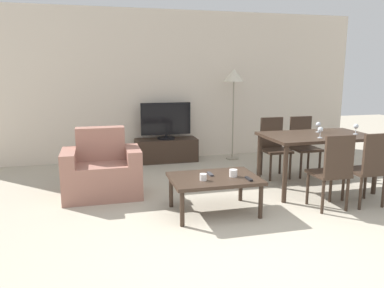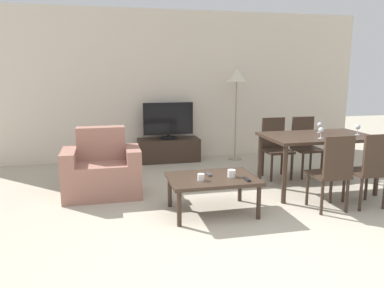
{
  "view_description": "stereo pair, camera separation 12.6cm",
  "coord_description": "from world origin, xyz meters",
  "px_view_note": "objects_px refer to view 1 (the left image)",
  "views": [
    {
      "loc": [
        -1.33,
        -2.85,
        1.63
      ],
      "look_at": [
        -0.09,
        1.99,
        0.65
      ],
      "focal_mm": 35.0,
      "sensor_mm": 36.0,
      "label": 1
    },
    {
      "loc": [
        -1.21,
        -2.87,
        1.63
      ],
      "look_at": [
        -0.09,
        1.99,
        0.65
      ],
      "focal_mm": 35.0,
      "sensor_mm": 36.0,
      "label": 2
    }
  ],
  "objects_px": {
    "dining_chair_near": "(333,169)",
    "dining_chair_near_right": "(370,166)",
    "floor_lamp": "(234,80)",
    "dining_chair_far": "(303,143)",
    "remote_primary": "(210,174)",
    "dining_table": "(317,141)",
    "wine_glass_left": "(320,130)",
    "cup_white_near": "(233,173)",
    "cup_colored_far": "(203,177)",
    "armchair": "(102,172)",
    "tv_stand": "(166,150)",
    "wine_glass_center": "(318,125)",
    "dining_chair_far_left": "(274,144)",
    "coffee_table": "(214,181)",
    "remote_secondary": "(249,179)",
    "tv": "(166,121)",
    "wine_glass_right": "(356,127)"
  },
  "relations": [
    {
      "from": "remote_secondary",
      "to": "wine_glass_center",
      "type": "bearing_deg",
      "value": 31.55
    },
    {
      "from": "dining_chair_near_right",
      "to": "wine_glass_center",
      "type": "relative_size",
      "value": 6.28
    },
    {
      "from": "dining_chair_far",
      "to": "cup_white_near",
      "type": "height_order",
      "value": "dining_chair_far"
    },
    {
      "from": "dining_chair_near_right",
      "to": "floor_lamp",
      "type": "relative_size",
      "value": 0.55
    },
    {
      "from": "remote_primary",
      "to": "remote_secondary",
      "type": "height_order",
      "value": "same"
    },
    {
      "from": "armchair",
      "to": "coffee_table",
      "type": "distance_m",
      "value": 1.55
    },
    {
      "from": "dining_chair_near_right",
      "to": "wine_glass_left",
      "type": "xyz_separation_m",
      "value": [
        -0.37,
        0.51,
        0.37
      ]
    },
    {
      "from": "dining_chair_far_left",
      "to": "wine_glass_center",
      "type": "xyz_separation_m",
      "value": [
        0.38,
        -0.58,
        0.37
      ]
    },
    {
      "from": "dining_table",
      "to": "floor_lamp",
      "type": "bearing_deg",
      "value": 103.14
    },
    {
      "from": "dining_chair_far_left",
      "to": "armchair",
      "type": "bearing_deg",
      "value": -173.06
    },
    {
      "from": "dining_chair_near",
      "to": "dining_chair_near_right",
      "type": "height_order",
      "value": "same"
    },
    {
      "from": "dining_table",
      "to": "cup_white_near",
      "type": "height_order",
      "value": "dining_table"
    },
    {
      "from": "coffee_table",
      "to": "floor_lamp",
      "type": "distance_m",
      "value": 2.94
    },
    {
      "from": "floor_lamp",
      "to": "cup_white_near",
      "type": "distance_m",
      "value": 2.87
    },
    {
      "from": "dining_table",
      "to": "remote_primary",
      "type": "height_order",
      "value": "dining_table"
    },
    {
      "from": "dining_chair_near_right",
      "to": "cup_colored_far",
      "type": "relative_size",
      "value": 11.7
    },
    {
      "from": "dining_chair_far",
      "to": "dining_chair_near_right",
      "type": "distance_m",
      "value": 1.51
    },
    {
      "from": "tv_stand",
      "to": "wine_glass_center",
      "type": "bearing_deg",
      "value": -46.92
    },
    {
      "from": "cup_white_near",
      "to": "wine_glass_right",
      "type": "bearing_deg",
      "value": 12.01
    },
    {
      "from": "cup_colored_far",
      "to": "dining_table",
      "type": "bearing_deg",
      "value": 18.24
    },
    {
      "from": "armchair",
      "to": "tv",
      "type": "xyz_separation_m",
      "value": [
        1.17,
        1.69,
        0.42
      ]
    },
    {
      "from": "floor_lamp",
      "to": "cup_colored_far",
      "type": "distance_m",
      "value": 3.07
    },
    {
      "from": "cup_white_near",
      "to": "tv_stand",
      "type": "bearing_deg",
      "value": 96.4
    },
    {
      "from": "tv",
      "to": "floor_lamp",
      "type": "relative_size",
      "value": 0.54
    },
    {
      "from": "tv",
      "to": "dining_chair_near_right",
      "type": "height_order",
      "value": "tv"
    },
    {
      "from": "dining_chair_far_left",
      "to": "dining_chair_near_right",
      "type": "bearing_deg",
      "value": -71.48
    },
    {
      "from": "dining_chair_far",
      "to": "remote_primary",
      "type": "height_order",
      "value": "dining_chair_far"
    },
    {
      "from": "tv_stand",
      "to": "wine_glass_center",
      "type": "height_order",
      "value": "wine_glass_center"
    },
    {
      "from": "tv_stand",
      "to": "dining_chair_far_left",
      "type": "distance_m",
      "value": 2.01
    },
    {
      "from": "floor_lamp",
      "to": "dining_chair_near",
      "type": "bearing_deg",
      "value": -85.56
    },
    {
      "from": "cup_colored_far",
      "to": "tv",
      "type": "bearing_deg",
      "value": 88.28
    },
    {
      "from": "remote_primary",
      "to": "dining_table",
      "type": "bearing_deg",
      "value": 13.38
    },
    {
      "from": "wine_glass_right",
      "to": "floor_lamp",
      "type": "bearing_deg",
      "value": 114.97
    },
    {
      "from": "dining_table",
      "to": "dining_chair_near",
      "type": "xyz_separation_m",
      "value": [
        -0.25,
        -0.75,
        -0.18
      ]
    },
    {
      "from": "tv",
      "to": "remote_primary",
      "type": "bearing_deg",
      "value": -88.63
    },
    {
      "from": "wine_glass_center",
      "to": "remote_secondary",
      "type": "bearing_deg",
      "value": -148.45
    },
    {
      "from": "armchair",
      "to": "wine_glass_left",
      "type": "bearing_deg",
      "value": -13.97
    },
    {
      "from": "dining_chair_near",
      "to": "wine_glass_left",
      "type": "height_order",
      "value": "wine_glass_left"
    },
    {
      "from": "cup_white_near",
      "to": "wine_glass_left",
      "type": "xyz_separation_m",
      "value": [
        1.29,
        0.28,
        0.41
      ]
    },
    {
      "from": "armchair",
      "to": "floor_lamp",
      "type": "xyz_separation_m",
      "value": [
        2.4,
        1.56,
        1.14
      ]
    },
    {
      "from": "dining_chair_near_right",
      "to": "wine_glass_right",
      "type": "height_order",
      "value": "wine_glass_right"
    },
    {
      "from": "dining_chair_near_right",
      "to": "cup_white_near",
      "type": "height_order",
      "value": "dining_chair_near_right"
    },
    {
      "from": "cup_white_near",
      "to": "armchair",
      "type": "bearing_deg",
      "value": 146.67
    },
    {
      "from": "armchair",
      "to": "dining_chair_far",
      "type": "height_order",
      "value": "dining_chair_far"
    },
    {
      "from": "dining_chair_near_right",
      "to": "cup_white_near",
      "type": "bearing_deg",
      "value": 172.09
    },
    {
      "from": "cup_white_near",
      "to": "wine_glass_left",
      "type": "bearing_deg",
      "value": 12.17
    },
    {
      "from": "dining_chair_far",
      "to": "wine_glass_center",
      "type": "distance_m",
      "value": 0.7
    },
    {
      "from": "remote_secondary",
      "to": "wine_glass_left",
      "type": "bearing_deg",
      "value": 20.75
    },
    {
      "from": "cup_white_near",
      "to": "wine_glass_right",
      "type": "distance_m",
      "value": 2.01
    },
    {
      "from": "remote_secondary",
      "to": "dining_chair_far",
      "type": "bearing_deg",
      "value": 43.31
    }
  ]
}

